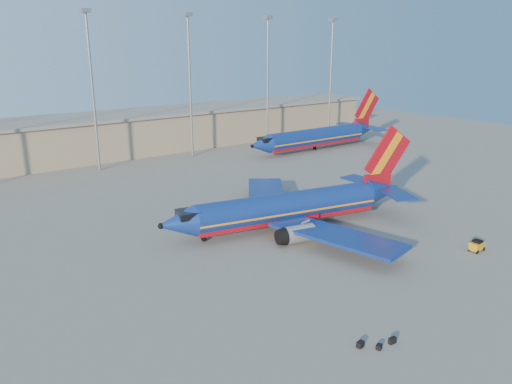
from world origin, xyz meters
TOP-DOWN VIEW (x-y plane):
  - ground at (0.00, 0.00)m, footprint 220.00×220.00m
  - terminal_building at (10.00, 58.00)m, footprint 122.00×16.00m
  - light_mast_row at (5.00, 46.00)m, footprint 101.60×1.60m
  - aircraft_main at (4.30, 1.51)m, footprint 35.73×34.02m
  - aircraft_second at (40.94, 35.13)m, footprint 37.64×14.67m
  - baggage_tug at (15.92, -17.31)m, footprint 1.87×1.16m
  - luggage_pile at (-8.07, -22.85)m, footprint 3.09×1.63m

SIDE VIEW (x-z plane):
  - ground at x=0.00m, z-range 0.00..0.00m
  - luggage_pile at x=-8.07m, z-range -0.03..0.50m
  - baggage_tug at x=15.92m, z-range 0.03..1.35m
  - aircraft_main at x=4.30m, z-range -3.50..8.73m
  - aircraft_second at x=40.94m, z-range -3.45..9.30m
  - terminal_building at x=10.00m, z-range 0.07..8.57m
  - light_mast_row at x=5.00m, z-range 3.23..31.88m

